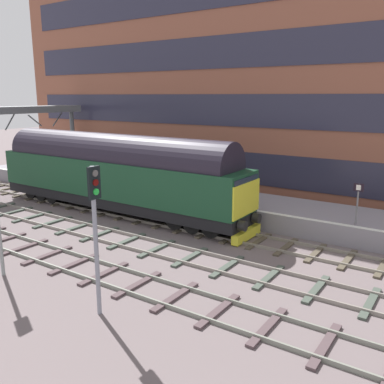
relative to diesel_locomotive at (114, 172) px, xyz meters
name	(u,v)px	position (x,y,z in m)	size (l,w,h in m)	color
ground_plane	(199,230)	(0.00, -5.89, -2.48)	(140.00, 140.00, 0.00)	#675A5B
track_main	(199,229)	(0.00, -5.89, -2.42)	(2.50, 60.00, 0.15)	gray
track_adjacent_west	(157,248)	(-3.46, -5.89, -2.42)	(2.50, 60.00, 0.15)	gray
track_adjacent_far_west	(104,273)	(-6.75, -5.89, -2.42)	(2.50, 60.00, 0.15)	slate
station_platform	(232,206)	(3.60, -5.89, -1.98)	(4.00, 44.00, 1.01)	gray
station_building	(238,57)	(9.75, -2.79, 6.95)	(4.31, 39.85, 18.85)	brown
diesel_locomotive	(114,172)	(0.00, 0.00, 0.00)	(2.74, 17.58, 4.68)	black
signal_post_near	(95,222)	(-8.95, -7.96, 0.57)	(0.44, 0.22, 4.77)	gray
platform_number_sign	(358,197)	(2.08, -13.14, -0.19)	(0.10, 0.44, 1.93)	slate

